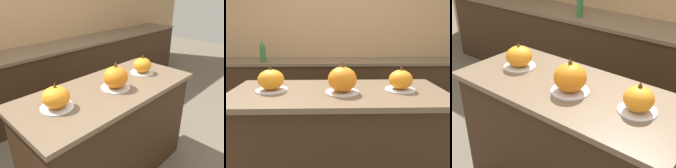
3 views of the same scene
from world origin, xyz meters
The scene contains 6 objects.
wall_back centered at (0.00, 1.79, 1.25)m, with size 8.00×0.06×2.50m.
kitchen_island centered at (0.00, 0.00, 0.45)m, with size 1.51×0.67×0.89m.
back_counter centered at (0.00, 1.46, 0.44)m, with size 6.00×0.60×0.89m.
pumpkin_cake_left centered at (-0.46, 0.02, 0.96)m, with size 0.22×0.22×0.18m.
pumpkin_cake_center centered at (0.03, -0.04, 0.97)m, with size 0.23×0.23×0.22m.
pumpkin_cake_right centered at (0.44, 0.01, 0.96)m, with size 0.21×0.21×0.18m.
Camera 1 is at (-1.10, -1.11, 1.62)m, focal length 35.00 mm.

